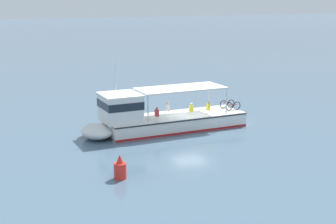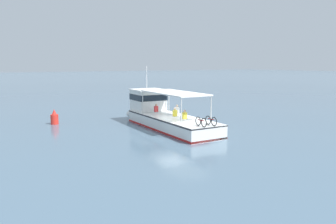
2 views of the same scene
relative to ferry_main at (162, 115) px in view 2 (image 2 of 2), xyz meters
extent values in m
plane|color=slate|center=(-2.57, 0.50, -1.02)|extent=(400.00, 400.00, 0.00)
cube|color=white|center=(-1.62, 0.00, -0.47)|extent=(10.81, 3.25, 1.10)
ellipsoid|color=white|center=(4.58, 0.02, -0.47)|extent=(2.21, 2.95, 1.01)
cube|color=red|center=(-1.62, 0.00, -0.92)|extent=(10.81, 3.29, 0.16)
cube|color=#2D2D33|center=(-1.62, 0.00, 0.00)|extent=(10.81, 3.31, 0.10)
cube|color=white|center=(2.78, 0.02, 1.03)|extent=(2.61, 2.73, 1.90)
cube|color=#19232D|center=(2.78, 0.02, 1.37)|extent=(2.65, 2.80, 0.56)
cube|color=white|center=(2.78, 0.02, 2.04)|extent=(2.77, 2.89, 0.12)
cube|color=white|center=(-2.07, -0.01, 2.13)|extent=(6.71, 2.97, 0.10)
cylinder|color=silver|center=(1.18, 1.37, 1.08)|extent=(0.08, 0.08, 2.00)
cylinder|color=silver|center=(1.19, -1.35, 1.08)|extent=(0.08, 0.08, 2.00)
cylinder|color=silver|center=(-5.32, 1.34, 1.08)|extent=(0.08, 0.08, 2.00)
cylinder|color=silver|center=(-5.31, -1.38, 1.08)|extent=(0.08, 0.08, 2.00)
cylinder|color=silver|center=(3.08, 0.02, 3.20)|extent=(0.06, 0.06, 2.20)
sphere|color=white|center=(1.79, -1.77, -0.52)|extent=(0.36, 0.36, 0.36)
sphere|color=white|center=(-1.51, -1.78, -0.52)|extent=(0.36, 0.36, 0.36)
sphere|color=white|center=(-4.61, -1.80, -0.52)|extent=(0.36, 0.36, 0.36)
torus|color=black|center=(-6.17, 0.43, 0.41)|extent=(0.66, 0.06, 0.66)
torus|color=black|center=(-6.87, 0.42, 0.41)|extent=(0.66, 0.06, 0.66)
cylinder|color=maroon|center=(-6.52, 0.42, 0.53)|extent=(0.70, 0.06, 0.06)
torus|color=black|center=(-6.16, -0.47, 0.41)|extent=(0.66, 0.06, 0.66)
torus|color=black|center=(-6.86, -0.48, 0.41)|extent=(0.66, 0.06, 0.66)
cylinder|color=maroon|center=(-6.51, -0.48, 0.53)|extent=(0.70, 0.06, 0.06)
cube|color=yellow|center=(-4.28, 0.38, 0.54)|extent=(0.22, 0.32, 0.52)
sphere|color=tan|center=(-4.28, 0.38, 0.91)|extent=(0.20, 0.20, 0.20)
cube|color=yellow|center=(-2.80, 0.37, 0.54)|extent=(0.22, 0.32, 0.52)
sphere|color=beige|center=(-2.80, 0.37, 0.91)|extent=(0.20, 0.20, 0.20)
cube|color=white|center=(-1.32, -0.73, 0.54)|extent=(0.22, 0.32, 0.52)
sphere|color=beige|center=(-1.32, -0.73, 0.91)|extent=(0.20, 0.20, 0.20)
cube|color=red|center=(0.14, 0.55, 0.54)|extent=(0.22, 0.32, 0.52)
sphere|color=tan|center=(0.14, 0.55, 0.91)|extent=(0.20, 0.20, 0.20)
cylinder|color=red|center=(5.72, 8.23, -0.57)|extent=(0.70, 0.70, 0.90)
cone|color=red|center=(5.72, 8.23, 0.13)|extent=(0.42, 0.42, 0.50)
camera|label=1|loc=(14.12, 32.80, 8.88)|focal=52.54mm
camera|label=2|loc=(-25.44, 13.95, 4.58)|focal=35.16mm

